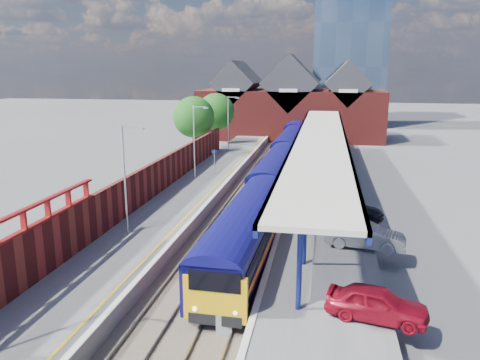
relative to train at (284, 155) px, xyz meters
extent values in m
plane|color=#5B5B5E|center=(-1.49, 0.35, -2.12)|extent=(240.00, 240.00, 0.00)
cube|color=#473D33|center=(-1.49, -9.65, -2.09)|extent=(6.00, 76.00, 0.06)
cube|color=slate|center=(-3.71, -9.65, -2.00)|extent=(0.07, 76.00, 0.14)
cube|color=slate|center=(-2.27, -9.65, -2.00)|extent=(0.07, 76.00, 0.14)
cube|color=slate|center=(-0.71, -9.65, -2.00)|extent=(0.07, 76.00, 0.14)
cube|color=slate|center=(0.73, -9.65, -2.00)|extent=(0.07, 76.00, 0.14)
cube|color=#565659|center=(-6.99, -9.65, -1.62)|extent=(5.00, 76.00, 1.00)
cube|color=#565659|center=(4.51, -9.65, -1.62)|extent=(6.00, 76.00, 1.00)
cube|color=silver|center=(-4.64, -9.65, -1.10)|extent=(0.30, 76.00, 0.05)
cube|color=silver|center=(1.66, -9.65, -1.10)|extent=(0.30, 76.00, 0.05)
cube|color=yellow|center=(-5.24, -9.65, -1.12)|extent=(0.14, 76.00, 0.01)
cube|color=#0D0B53|center=(0.01, -24.78, -0.22)|extent=(3.20, 16.06, 2.50)
cube|color=#0D0B53|center=(0.01, -24.78, 1.03)|extent=(3.20, 16.06, 0.60)
cube|color=#0D0B53|center=(0.01, -8.18, -0.22)|extent=(3.20, 16.06, 2.50)
cube|color=#0D0B53|center=(0.01, -8.18, 1.03)|extent=(3.20, 16.06, 0.60)
cube|color=#0D0B53|center=(0.01, 8.42, -0.22)|extent=(3.20, 16.06, 2.50)
cube|color=#0D0B53|center=(0.01, 8.42, 1.03)|extent=(3.20, 16.06, 0.60)
cube|color=#0D0B53|center=(0.01, 25.02, -0.22)|extent=(3.20, 16.06, 2.50)
cube|color=#0D0B53|center=(0.01, 25.02, 1.03)|extent=(3.20, 16.06, 0.60)
cube|color=black|center=(-1.41, 0.12, 0.23)|extent=(0.04, 60.54, 0.70)
cube|color=orange|center=(-1.42, 0.12, -0.57)|extent=(0.03, 55.27, 0.30)
cube|color=#B90C22|center=(-1.43, 0.12, -0.82)|extent=(0.03, 55.27, 0.30)
cube|color=#F2B20C|center=(0.01, -32.70, -0.42)|extent=(2.83, 0.37, 2.10)
cube|color=black|center=(0.01, -32.80, 0.43)|extent=(2.30, 0.22, 0.90)
cube|color=black|center=(0.01, -30.38, -1.82)|extent=(2.00, 2.40, 0.60)
cube|color=black|center=(0.01, 30.62, -1.82)|extent=(2.00, 2.40, 0.60)
cylinder|color=navy|center=(3.51, -31.65, 0.98)|extent=(0.24, 0.24, 4.20)
cylinder|color=navy|center=(3.51, -26.65, 0.98)|extent=(0.24, 0.24, 4.20)
cylinder|color=navy|center=(3.51, -21.65, 0.98)|extent=(0.24, 0.24, 4.20)
cylinder|color=navy|center=(3.51, -16.65, 0.98)|extent=(0.24, 0.24, 4.20)
cylinder|color=navy|center=(3.51, -11.65, 0.98)|extent=(0.24, 0.24, 4.20)
cylinder|color=navy|center=(3.51, -6.65, 0.98)|extent=(0.24, 0.24, 4.20)
cylinder|color=navy|center=(3.51, -1.65, 0.98)|extent=(0.24, 0.24, 4.20)
cylinder|color=navy|center=(3.51, 3.35, 0.98)|extent=(0.24, 0.24, 4.20)
cylinder|color=navy|center=(3.51, 8.35, 0.98)|extent=(0.24, 0.24, 4.20)
cylinder|color=navy|center=(3.51, 13.35, 0.98)|extent=(0.24, 0.24, 4.20)
cube|color=beige|center=(4.01, -7.65, 3.23)|extent=(4.50, 52.00, 0.25)
cube|color=navy|center=(1.86, -7.65, 3.08)|extent=(0.20, 52.00, 0.55)
cube|color=navy|center=(6.16, -7.65, 3.08)|extent=(0.20, 52.00, 0.55)
cylinder|color=#A5A8AA|center=(-7.99, -23.65, 2.38)|extent=(0.12, 0.12, 7.00)
cube|color=#A5A8AA|center=(-7.39, -23.65, 5.78)|extent=(1.20, 0.08, 0.08)
cube|color=#A5A8AA|center=(-6.79, -23.65, 5.68)|extent=(0.45, 0.18, 0.12)
cylinder|color=#A5A8AA|center=(-7.99, -7.65, 2.38)|extent=(0.12, 0.12, 7.00)
cube|color=#A5A8AA|center=(-7.39, -7.65, 5.78)|extent=(1.20, 0.08, 0.08)
cube|color=#A5A8AA|center=(-6.79, -7.65, 5.68)|extent=(0.45, 0.18, 0.12)
cylinder|color=#A5A8AA|center=(-7.99, 8.35, 2.38)|extent=(0.12, 0.12, 7.00)
cube|color=#A5A8AA|center=(-7.39, 8.35, 5.78)|extent=(1.20, 0.08, 0.08)
cube|color=#A5A8AA|center=(-6.79, 8.35, 5.68)|extent=(0.45, 0.18, 0.12)
cylinder|color=#A5A8AA|center=(-6.49, -5.65, 0.13)|extent=(0.08, 0.08, 2.50)
cube|color=#0C194C|center=(-6.49, -5.65, 1.18)|extent=(0.55, 0.06, 0.35)
cube|color=maroon|center=(-9.59, -15.65, 0.28)|extent=(0.35, 50.00, 2.80)
cube|color=maroon|center=(-9.59, -32.65, 2.68)|extent=(0.30, 15.00, 0.12)
cube|color=maroon|center=(-9.59, -32.65, 1.73)|extent=(0.30, 15.00, 0.12)
cube|color=maroon|center=(-9.59, -31.65, 2.18)|extent=(0.30, 0.12, 1.00)
cube|color=maroon|center=(-9.59, -29.65, 2.18)|extent=(0.30, 0.12, 1.00)
cube|color=maroon|center=(-9.59, -27.65, 2.18)|extent=(0.30, 0.12, 1.00)
cube|color=maroon|center=(-9.59, -25.65, 2.18)|extent=(0.30, 0.12, 1.00)
cube|color=maroon|center=(-1.49, 28.35, 1.88)|extent=(30.00, 12.00, 8.00)
cube|color=#232328|center=(-10.49, 28.35, 7.08)|extent=(7.13, 12.00, 7.13)
cube|color=#232328|center=(-1.49, 28.35, 7.08)|extent=(9.16, 12.00, 9.16)
cube|color=#232328|center=(7.51, 28.35, 7.08)|extent=(7.13, 12.00, 7.13)
cube|color=beige|center=(-10.49, 22.30, 6.08)|extent=(2.80, 0.15, 0.50)
cube|color=beige|center=(-1.49, 22.30, 6.08)|extent=(2.80, 0.15, 0.50)
cube|color=beige|center=(7.51, 22.30, 6.08)|extent=(2.80, 0.15, 0.50)
cube|color=slate|center=(8.51, 50.35, 17.88)|extent=(14.00, 14.00, 40.00)
cylinder|color=#382314|center=(-11.99, 6.35, -0.12)|extent=(0.44, 0.44, 4.00)
sphere|color=#154F16|center=(-11.99, 6.35, 3.38)|extent=(5.20, 5.20, 5.20)
sphere|color=#154F16|center=(-11.19, 5.85, 2.68)|extent=(3.20, 3.20, 3.20)
cylinder|color=#382314|center=(-10.99, 14.35, -0.12)|extent=(0.44, 0.44, 4.00)
sphere|color=#154F16|center=(-10.99, 14.35, 3.38)|extent=(5.20, 5.20, 5.20)
sphere|color=#154F16|center=(-10.19, 13.85, 2.68)|extent=(3.20, 3.20, 3.20)
imported|color=maroon|center=(6.81, -31.91, -0.40)|extent=(4.51, 2.58, 1.44)
imported|color=#9E9FA3|center=(6.95, -23.59, -0.36)|extent=(4.83, 2.35, 1.52)
imported|color=black|center=(6.30, -17.88, -0.43)|extent=(5.09, 3.05, 1.38)
imported|color=navy|center=(5.24, -18.21, -0.51)|extent=(4.68, 2.79, 1.22)
cube|color=#A0A3A5|center=(0.30, -32.42, -1.62)|extent=(0.89, 1.04, 1.00)
camera|label=1|loc=(4.37, -50.63, 9.21)|focal=35.00mm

